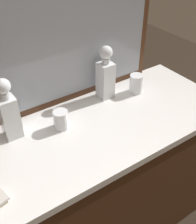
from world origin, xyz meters
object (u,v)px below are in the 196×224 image
Objects in this scene: crystal_decanter_far_left at (9,114)px; crystal_tumbler_front at (136,84)px; crystal_decanter_center at (105,77)px; crystal_tumbler_far_right at (61,120)px.

crystal_decanter_far_left is 0.72m from crystal_tumbler_front.
crystal_decanter_center is 2.79× the size of crystal_tumbler_front.
crystal_decanter_center is at bearing 17.27° from crystal_tumbler_far_right.
crystal_tumbler_far_right is at bearing -20.14° from crystal_decanter_far_left.
crystal_decanter_center is 0.36m from crystal_tumbler_far_right.
crystal_decanter_far_left is 3.20× the size of crystal_tumbler_far_right.
crystal_tumbler_far_right is at bearing -162.73° from crystal_decanter_center.
crystal_tumbler_front is 0.51m from crystal_tumbler_far_right.
crystal_decanter_center is at bearing 160.56° from crystal_tumbler_front.
crystal_decanter_far_left is at bearing 159.86° from crystal_tumbler_far_right.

